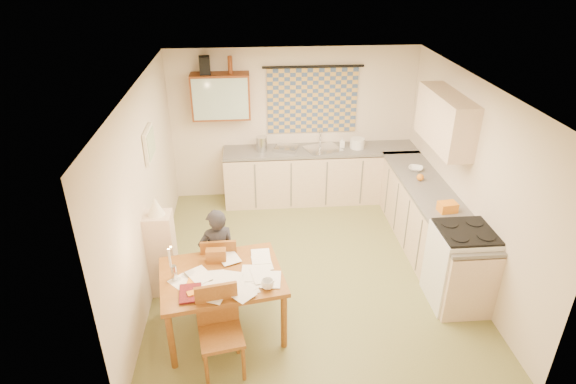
{
  "coord_description": "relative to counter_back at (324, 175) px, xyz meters",
  "views": [
    {
      "loc": [
        -0.72,
        -5.28,
        3.89
      ],
      "look_at": [
        -0.26,
        0.2,
        1.06
      ],
      "focal_mm": 30.0,
      "sensor_mm": 36.0,
      "label": 1
    }
  ],
  "objects": [
    {
      "name": "ceiling",
      "position": [
        -0.49,
        -1.95,
        2.06
      ],
      "size": [
        4.0,
        4.5,
        0.02
      ],
      "primitive_type": "cube",
      "color": "white",
      "rests_on": "floor"
    },
    {
      "name": "wall_cabinet",
      "position": [
        -1.64,
        0.13,
        1.35
      ],
      "size": [
        0.9,
        0.34,
        0.7
      ],
      "primitive_type": "cube",
      "color": "#5D280E",
      "rests_on": "wall_back"
    },
    {
      "name": "print_canvas",
      "position": [
        -2.43,
        -1.55,
        1.25
      ],
      "size": [
        0.01,
        0.42,
        0.32
      ],
      "primitive_type": "cube",
      "color": "silver",
      "rests_on": "wall_left"
    },
    {
      "name": "kettle",
      "position": [
        -1.03,
        0.0,
        0.59
      ],
      "size": [
        0.19,
        0.19,
        0.24
      ],
      "primitive_type": "cylinder",
      "rotation": [
        0.0,
        0.0,
        0.08
      ],
      "color": "silver",
      "rests_on": "counter_back"
    },
    {
      "name": "bottle_brown",
      "position": [
        -1.47,
        0.13,
        1.83
      ],
      "size": [
        0.08,
        0.08,
        0.26
      ],
      "primitive_type": "cylinder",
      "rotation": [
        0.0,
        0.0,
        -0.08
      ],
      "color": "#5D280E",
      "rests_on": "wall_cabinet"
    },
    {
      "name": "soap_bottle",
      "position": [
        0.29,
        0.05,
        0.55
      ],
      "size": [
        0.09,
        0.09,
        0.17
      ],
      "primitive_type": "imported",
      "rotation": [
        0.0,
        0.0,
        -0.07
      ],
      "color": "white",
      "rests_on": "counter_back"
    },
    {
      "name": "speaker",
      "position": [
        -1.85,
        0.13,
        1.83
      ],
      "size": [
        0.18,
        0.21,
        0.26
      ],
      "primitive_type": "cube",
      "rotation": [
        0.0,
        0.0,
        0.09
      ],
      "color": "black",
      "rests_on": "wall_cabinet"
    },
    {
      "name": "wall_cabinet_glass",
      "position": [
        -1.64,
        -0.04,
        1.35
      ],
      "size": [
        0.84,
        0.02,
        0.64
      ],
      "primitive_type": "cube",
      "color": "#99B2A5",
      "rests_on": "wall_back"
    },
    {
      "name": "wall_front",
      "position": [
        -0.49,
        -4.21,
        0.8
      ],
      "size": [
        4.0,
        0.02,
        2.5
      ],
      "primitive_type": "cube",
      "color": "beige",
      "rests_on": "floor"
    },
    {
      "name": "bottle_green",
      "position": [
        -1.82,
        0.13,
        1.83
      ],
      "size": [
        0.07,
        0.07,
        0.26
      ],
      "primitive_type": "cylinder",
      "rotation": [
        0.0,
        0.0,
        -0.02
      ],
      "color": "#195926",
      "rests_on": "wall_cabinet"
    },
    {
      "name": "window_blind",
      "position": [
        -0.19,
        0.27,
        1.2
      ],
      "size": [
        1.45,
        0.03,
        1.05
      ],
      "primitive_type": "cube",
      "color": "#374E77",
      "rests_on": "wall_back"
    },
    {
      "name": "stove",
      "position": [
        1.21,
        -2.76,
        0.05
      ],
      "size": [
        0.65,
        0.65,
        1.0
      ],
      "color": "white",
      "rests_on": "floor"
    },
    {
      "name": "counter_right",
      "position": [
        1.21,
        -1.67,
        -0.0
      ],
      "size": [
        0.62,
        2.95,
        0.92
      ],
      "color": "#D0AE8F",
      "rests_on": "floor"
    },
    {
      "name": "wall_right",
      "position": [
        1.52,
        -1.95,
        0.8
      ],
      "size": [
        0.02,
        4.5,
        2.5
      ],
      "primitive_type": "cube",
      "color": "beige",
      "rests_on": "floor"
    },
    {
      "name": "framed_print",
      "position": [
        -2.46,
        -1.55,
        1.25
      ],
      "size": [
        0.04,
        0.5,
        0.4
      ],
      "primitive_type": "cube",
      "color": "#ECE3C5",
      "rests_on": "wall_left"
    },
    {
      "name": "papers",
      "position": [
        -1.43,
        -3.11,
        0.31
      ],
      "size": [
        1.21,
        1.0,
        0.03
      ],
      "rotation": [
        0.0,
        0.0,
        0.17
      ],
      "color": "white",
      "rests_on": "dining_table"
    },
    {
      "name": "letter_rack",
      "position": [
        -1.63,
        -2.77,
        0.38
      ],
      "size": [
        0.22,
        0.1,
        0.16
      ],
      "primitive_type": "cube",
      "rotation": [
        0.0,
        0.0,
        -0.02
      ],
      "color": "brown",
      "rests_on": "dining_table"
    },
    {
      "name": "counter_back",
      "position": [
        0.0,
        0.0,
        0.0
      ],
      "size": [
        3.3,
        0.62,
        0.92
      ],
      "color": "#D0AE8F",
      "rests_on": "floor"
    },
    {
      "name": "eyeglasses",
      "position": [
        -1.38,
        -3.32,
        0.31
      ],
      "size": [
        0.14,
        0.08,
        0.02
      ],
      "primitive_type": "cube",
      "rotation": [
        0.0,
        0.0,
        0.28
      ],
      "color": "black",
      "rests_on": "dining_table"
    },
    {
      "name": "curtain_rod",
      "position": [
        -0.19,
        0.25,
        1.75
      ],
      "size": [
        1.6,
        0.04,
        0.04
      ],
      "primitive_type": "cylinder",
      "rotation": [
        0.0,
        1.57,
        0.0
      ],
      "color": "black",
      "rests_on": "wall_back"
    },
    {
      "name": "chair_far",
      "position": [
        -1.62,
        -2.44,
        -0.17
      ],
      "size": [
        0.42,
        0.42,
        0.9
      ],
      "rotation": [
        0.0,
        0.0,
        3.17
      ],
      "color": "brown",
      "rests_on": "floor"
    },
    {
      "name": "candle_holder",
      "position": [
        -2.05,
        -3.07,
        0.39
      ],
      "size": [
        0.08,
        0.08,
        0.18
      ],
      "primitive_type": "cylinder",
      "rotation": [
        0.0,
        0.0,
        0.3
      ],
      "color": "silver",
      "rests_on": "dining_table"
    },
    {
      "name": "wall_back",
      "position": [
        -0.49,
        0.31,
        0.8
      ],
      "size": [
        4.0,
        0.02,
        2.5
      ],
      "primitive_type": "cube",
      "color": "beige",
      "rests_on": "floor"
    },
    {
      "name": "dish_rack",
      "position": [
        -0.63,
        0.0,
        0.5
      ],
      "size": [
        0.43,
        0.4,
        0.06
      ],
      "primitive_type": "cube",
      "rotation": [
        0.0,
        0.0,
        -0.34
      ],
      "color": "silver",
      "rests_on": "counter_back"
    },
    {
      "name": "lampshade",
      "position": [
        -2.33,
        -2.27,
        0.76
      ],
      "size": [
        0.2,
        0.2,
        0.22
      ],
      "primitive_type": "cone",
      "color": "#ECE3C5",
      "rests_on": "shelf_stand"
    },
    {
      "name": "tap",
      "position": [
        -0.05,
        0.18,
        0.61
      ],
      "size": [
        0.04,
        0.04,
        0.28
      ],
      "primitive_type": "cylinder",
      "rotation": [
        0.0,
        0.0,
        -0.32
      ],
      "color": "silver",
      "rests_on": "counter_back"
    },
    {
      "name": "candle",
      "position": [
        -2.08,
        -3.08,
        0.59
      ],
      "size": [
        0.03,
        0.03,
        0.22
      ],
      "primitive_type": "cylinder",
      "rotation": [
        0.0,
        0.0,
        0.13
      ],
      "color": "white",
      "rests_on": "dining_table"
    },
    {
      "name": "orange_box",
      "position": [
        -1.84,
        -3.34,
        0.32
      ],
      "size": [
        0.14,
        0.12,
        0.04
      ],
      "primitive_type": "cube",
      "rotation": [
        0.0,
        0.0,
        0.38
      ],
      "color": "orange",
      "rests_on": "dining_table"
    },
    {
      "name": "sink",
      "position": [
        -0.03,
        0.0,
        0.43
      ],
      "size": [
        0.66,
        0.6,
        0.1
      ],
      "primitive_type": "cube",
      "rotation": [
        0.0,
        0.0,
        0.31
      ],
      "color": "silver",
      "rests_on": "counter_back"
    },
    {
      "name": "magazine",
      "position": [
        -1.98,
        -3.33,
        0.31
      ],
      "size": [
        0.27,
        0.33,
        0.03
      ],
      "primitive_type": "imported",
      "rotation": [
        0.0,
        0.0,
        0.08
      ],
      "color": "maroon",
      "rests_on": "dining_table"
    },
    {
      "name": "dining_table",
      "position": [
        -1.57,
        -3.02,
        -0.07
      ],
      "size": [
        1.43,
        1.18,
        0.75
      ],
      "rotation": [
        0.0,
        0.0,
        0.17
      ],
      "color": "brown",
      "rests_on": "floor"
    },
    {
      "name": "mixing_bowl",
      "position": [
        0.53,
        -0.0,
        0.55
      ],
      "size": [
        0.3,
        0.3,
        0.16
      ],
      "primitive_type": "cylinder",
      "rotation": [
        0.0,
        0.0,
        -0.31
      ],
      "color": "white",
      "rests_on": "counter_back"
    },
    {
      "name": "fruit_orange",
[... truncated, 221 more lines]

